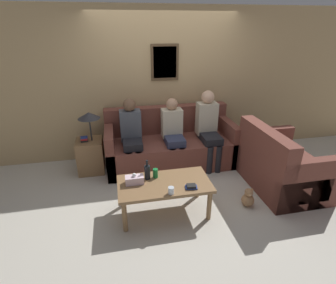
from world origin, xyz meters
TOP-DOWN VIEW (x-y plane):
  - ground_plane at (0.00, 0.00)m, footprint 16.00×16.00m
  - wall_back at (0.00, 1.03)m, footprint 9.00×0.08m
  - couch_main at (0.00, 0.55)m, footprint 2.21×0.92m
  - couch_side at (1.46, -0.55)m, footprint 0.92×1.25m
  - coffee_table at (-0.36, -0.80)m, footprint 1.18×0.61m
  - side_table_with_lamp at (-1.36, 0.52)m, footprint 0.44×0.42m
  - wine_bottle at (-0.56, -0.66)m, footprint 0.08×0.08m
  - drinking_glass at (-0.33, -1.05)m, footprint 0.07×0.07m
  - book_stack at (-0.06, -0.98)m, footprint 0.16×0.12m
  - soda_can at (-0.45, -0.65)m, footprint 0.07×0.07m
  - tissue_box at (-0.73, -0.74)m, footprint 0.23×0.12m
  - person_left at (-0.67, 0.41)m, footprint 0.34×0.57m
  - person_middle at (0.02, 0.40)m, footprint 0.34×0.58m
  - person_right at (0.64, 0.40)m, footprint 0.34×0.63m
  - teddy_bear at (0.79, -0.90)m, footprint 0.17×0.17m

SIDE VIEW (x-z plane):
  - ground_plane at x=0.00m, z-range 0.00..0.00m
  - teddy_bear at x=0.79m, z-range -0.02..0.25m
  - couch_main at x=0.00m, z-range -0.15..0.82m
  - couch_side at x=1.46m, z-range -0.15..0.82m
  - side_table_with_lamp at x=-1.36m, z-range -0.16..0.88m
  - coffee_table at x=-0.36m, z-range 0.17..0.63m
  - book_stack at x=-0.06m, z-range 0.46..0.50m
  - drinking_glass at x=-0.33m, z-range 0.46..0.55m
  - tissue_box at x=-0.73m, z-range 0.44..0.59m
  - soda_can at x=-0.45m, z-range 0.46..0.58m
  - wine_bottle at x=-0.56m, z-range 0.43..0.70m
  - person_middle at x=0.02m, z-range 0.06..1.25m
  - person_left at x=-0.67m, z-range 0.06..1.29m
  - person_right at x=0.64m, z-range 0.06..1.35m
  - wall_back at x=0.00m, z-range 0.00..2.60m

